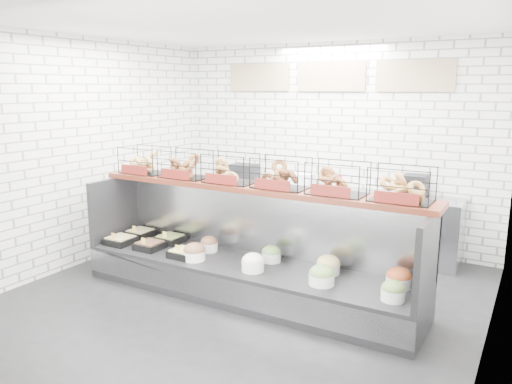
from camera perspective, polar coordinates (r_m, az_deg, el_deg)
The scene contains 5 objects.
ground at distance 5.62m, azimuth -2.85°, elevation -12.83°, with size 5.50×5.50×0.00m, color black.
room_shell at distance 5.63m, azimuth 0.30°, elevation 8.94°, with size 5.02×5.51×3.01m.
display_case at distance 5.76m, azimuth -0.97°, elevation -8.64°, with size 4.00×0.90×1.20m.
bagel_shelf at distance 5.63m, azimuth -0.17°, elevation 2.07°, with size 4.10×0.50×0.40m.
prep_counter at distance 7.50m, azimuth 7.21°, elevation -2.71°, with size 4.00×0.60×1.20m.
Camera 1 is at (2.78, -4.28, 2.34)m, focal length 35.00 mm.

